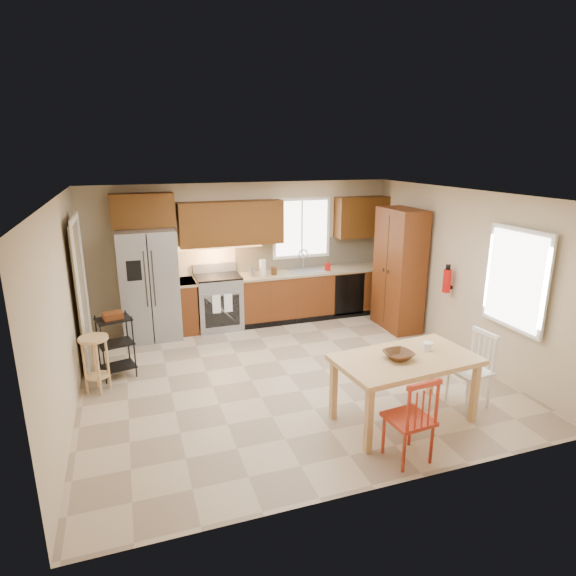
# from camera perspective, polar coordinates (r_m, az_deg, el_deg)

# --- Properties ---
(floor) EXTENTS (5.50, 5.50, 0.00)m
(floor) POSITION_cam_1_polar(r_m,az_deg,el_deg) (6.86, 0.06, -10.26)
(floor) COLOR tan
(floor) RESTS_ON ground
(ceiling) EXTENTS (5.50, 5.00, 0.02)m
(ceiling) POSITION_cam_1_polar(r_m,az_deg,el_deg) (6.17, 0.06, 11.03)
(ceiling) COLOR silver
(ceiling) RESTS_ON ground
(wall_back) EXTENTS (5.50, 0.02, 2.50)m
(wall_back) POSITION_cam_1_polar(r_m,az_deg,el_deg) (8.74, -5.26, 4.16)
(wall_back) COLOR #CCB793
(wall_back) RESTS_ON ground
(wall_front) EXTENTS (5.50, 0.02, 2.50)m
(wall_front) POSITION_cam_1_polar(r_m,az_deg,el_deg) (4.26, 11.12, -9.10)
(wall_front) COLOR #CCB793
(wall_front) RESTS_ON ground
(wall_left) EXTENTS (0.02, 5.00, 2.50)m
(wall_left) POSITION_cam_1_polar(r_m,az_deg,el_deg) (6.14, -25.06, -2.48)
(wall_left) COLOR #CCB793
(wall_left) RESTS_ON ground
(wall_right) EXTENTS (0.02, 5.00, 2.50)m
(wall_right) POSITION_cam_1_polar(r_m,az_deg,el_deg) (7.71, 19.78, 1.67)
(wall_right) COLOR #CCB793
(wall_right) RESTS_ON ground
(refrigerator) EXTENTS (0.92, 0.75, 1.82)m
(refrigerator) POSITION_cam_1_polar(r_m,az_deg,el_deg) (8.23, -16.14, 0.40)
(refrigerator) COLOR gray
(refrigerator) RESTS_ON floor
(range_stove) EXTENTS (0.76, 0.63, 0.92)m
(range_stove) POSITION_cam_1_polar(r_m,az_deg,el_deg) (8.53, -8.21, -1.72)
(range_stove) COLOR gray
(range_stove) RESTS_ON floor
(base_cabinet_narrow) EXTENTS (0.30, 0.60, 0.90)m
(base_cabinet_narrow) POSITION_cam_1_polar(r_m,az_deg,el_deg) (8.47, -11.88, -2.10)
(base_cabinet_narrow) COLOR #622F12
(base_cabinet_narrow) RESTS_ON floor
(base_cabinet_run) EXTENTS (2.92, 0.60, 0.90)m
(base_cabinet_run) POSITION_cam_1_polar(r_m,az_deg,el_deg) (9.04, 3.29, -0.62)
(base_cabinet_run) COLOR #622F12
(base_cabinet_run) RESTS_ON floor
(dishwasher) EXTENTS (0.60, 0.02, 0.78)m
(dishwasher) POSITION_cam_1_polar(r_m,az_deg,el_deg) (9.01, 7.29, -0.79)
(dishwasher) COLOR black
(dishwasher) RESTS_ON floor
(backsplash) EXTENTS (2.92, 0.03, 0.55)m
(backsplash) POSITION_cam_1_polar(r_m,az_deg,el_deg) (9.12, 2.69, 4.23)
(backsplash) COLOR beige
(backsplash) RESTS_ON wall_back
(upper_over_fridge) EXTENTS (1.00, 0.35, 0.55)m
(upper_over_fridge) POSITION_cam_1_polar(r_m,az_deg,el_deg) (8.20, -16.86, 8.79)
(upper_over_fridge) COLOR #57320E
(upper_over_fridge) RESTS_ON wall_back
(upper_left_block) EXTENTS (1.80, 0.35, 0.75)m
(upper_left_block) POSITION_cam_1_polar(r_m,az_deg,el_deg) (8.42, -6.74, 7.64)
(upper_left_block) COLOR #57320E
(upper_left_block) RESTS_ON wall_back
(upper_right_block) EXTENTS (1.00, 0.35, 0.75)m
(upper_right_block) POSITION_cam_1_polar(r_m,az_deg,el_deg) (9.26, 8.71, 8.33)
(upper_right_block) COLOR #57320E
(upper_right_block) RESTS_ON wall_back
(window_back) EXTENTS (1.12, 0.04, 1.12)m
(window_back) POSITION_cam_1_polar(r_m,az_deg,el_deg) (8.96, 1.60, 7.12)
(window_back) COLOR white
(window_back) RESTS_ON wall_back
(sink) EXTENTS (0.62, 0.46, 0.16)m
(sink) POSITION_cam_1_polar(r_m,az_deg,el_deg) (8.86, 2.19, 1.80)
(sink) COLOR gray
(sink) RESTS_ON base_cabinet_run
(undercab_glow) EXTENTS (1.60, 0.30, 0.01)m
(undercab_glow) POSITION_cam_1_polar(r_m,az_deg,el_deg) (8.40, -8.62, 4.82)
(undercab_glow) COLOR #FFBF66
(undercab_glow) RESTS_ON wall_back
(soap_bottle) EXTENTS (0.09, 0.09, 0.19)m
(soap_bottle) POSITION_cam_1_polar(r_m,az_deg,el_deg) (8.88, 4.73, 2.69)
(soap_bottle) COLOR #B60D0C
(soap_bottle) RESTS_ON base_cabinet_run
(paper_towel) EXTENTS (0.12, 0.12, 0.28)m
(paper_towel) POSITION_cam_1_polar(r_m,az_deg,el_deg) (8.52, -3.03, 2.44)
(paper_towel) COLOR white
(paper_towel) RESTS_ON base_cabinet_run
(canister_steel) EXTENTS (0.11, 0.11, 0.18)m
(canister_steel) POSITION_cam_1_polar(r_m,az_deg,el_deg) (8.48, -4.32, 2.01)
(canister_steel) COLOR gray
(canister_steel) RESTS_ON base_cabinet_run
(canister_wood) EXTENTS (0.10, 0.10, 0.14)m
(canister_wood) POSITION_cam_1_polar(r_m,az_deg,el_deg) (8.56, -1.68, 2.05)
(canister_wood) COLOR #523116
(canister_wood) RESTS_ON base_cabinet_run
(pantry) EXTENTS (0.50, 0.95, 2.10)m
(pantry) POSITION_cam_1_polar(r_m,az_deg,el_deg) (8.53, 13.02, 2.14)
(pantry) COLOR #622F12
(pantry) RESTS_ON floor
(fire_extinguisher) EXTENTS (0.12, 0.12, 0.36)m
(fire_extinguisher) POSITION_cam_1_polar(r_m,az_deg,el_deg) (7.79, 18.31, 0.80)
(fire_extinguisher) COLOR #B60D0C
(fire_extinguisher) RESTS_ON wall_right
(window_right) EXTENTS (0.04, 1.02, 1.32)m
(window_right) POSITION_cam_1_polar(r_m,az_deg,el_deg) (6.79, 25.42, 0.93)
(window_right) COLOR white
(window_right) RESTS_ON wall_right
(doorway) EXTENTS (0.04, 0.95, 2.10)m
(doorway) POSITION_cam_1_polar(r_m,az_deg,el_deg) (7.42, -23.33, -0.85)
(doorway) COLOR #8C7A59
(doorway) RESTS_ON wall_left
(dining_table) EXTENTS (1.67, 1.04, 0.78)m
(dining_table) POSITION_cam_1_polar(r_m,az_deg,el_deg) (5.81, 13.54, -11.62)
(dining_table) COLOR tan
(dining_table) RESTS_ON floor
(chair_red) EXTENTS (0.48, 0.48, 0.93)m
(chair_red) POSITION_cam_1_polar(r_m,az_deg,el_deg) (5.12, 14.13, -14.63)
(chair_red) COLOR #B0301B
(chair_red) RESTS_ON floor
(chair_white) EXTENTS (0.48, 0.48, 0.93)m
(chair_white) POSITION_cam_1_polar(r_m,az_deg,el_deg) (6.33, 20.75, -9.04)
(chair_white) COLOR white
(chair_white) RESTS_ON floor
(table_bowl) EXTENTS (0.35, 0.35, 0.08)m
(table_bowl) POSITION_cam_1_polar(r_m,az_deg,el_deg) (5.59, 12.93, -8.19)
(table_bowl) COLOR #523116
(table_bowl) RESTS_ON dining_table
(table_jar) EXTENTS (0.13, 0.13, 0.14)m
(table_jar) POSITION_cam_1_polar(r_m,az_deg,el_deg) (5.88, 16.20, -6.84)
(table_jar) COLOR white
(table_jar) RESTS_ON dining_table
(bar_stool) EXTENTS (0.45, 0.45, 0.76)m
(bar_stool) POSITION_cam_1_polar(r_m,az_deg,el_deg) (6.75, -21.77, -8.39)
(bar_stool) COLOR tan
(bar_stool) RESTS_ON floor
(utility_cart) EXTENTS (0.52, 0.44, 0.89)m
(utility_cart) POSITION_cam_1_polar(r_m,az_deg,el_deg) (7.05, -19.71, -6.56)
(utility_cart) COLOR black
(utility_cart) RESTS_ON floor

